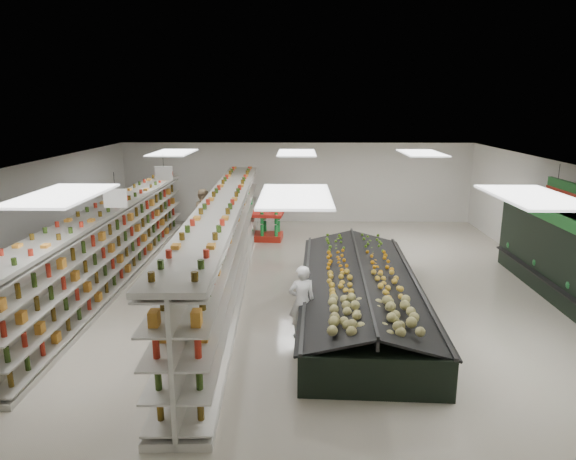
{
  "coord_description": "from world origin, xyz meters",
  "views": [
    {
      "loc": [
        0.04,
        -12.57,
        4.67
      ],
      "look_at": [
        -0.22,
        0.97,
        1.35
      ],
      "focal_mm": 32.0,
      "sensor_mm": 36.0,
      "label": 1
    }
  ],
  "objects_px": {
    "shopper_background": "(205,215)",
    "soda_endcap": "(263,216)",
    "gondola_center": "(225,246)",
    "gondola_left": "(113,247)",
    "produce_island": "(360,291)",
    "shopper_main": "(302,302)"
  },
  "relations": [
    {
      "from": "gondola_left",
      "to": "shopper_background",
      "type": "height_order",
      "value": "gondola_left"
    },
    {
      "from": "gondola_center",
      "to": "soda_endcap",
      "type": "height_order",
      "value": "gondola_center"
    },
    {
      "from": "shopper_background",
      "to": "produce_island",
      "type": "bearing_deg",
      "value": -116.88
    },
    {
      "from": "gondola_left",
      "to": "produce_island",
      "type": "bearing_deg",
      "value": -17.13
    },
    {
      "from": "soda_endcap",
      "to": "shopper_background",
      "type": "height_order",
      "value": "shopper_background"
    },
    {
      "from": "gondola_left",
      "to": "produce_island",
      "type": "relative_size",
      "value": 1.61
    },
    {
      "from": "shopper_main",
      "to": "shopper_background",
      "type": "height_order",
      "value": "shopper_background"
    },
    {
      "from": "soda_endcap",
      "to": "shopper_background",
      "type": "distance_m",
      "value": 2.05
    },
    {
      "from": "gondola_left",
      "to": "soda_endcap",
      "type": "relative_size",
      "value": 6.92
    },
    {
      "from": "gondola_center",
      "to": "produce_island",
      "type": "relative_size",
      "value": 1.8
    },
    {
      "from": "produce_island",
      "to": "soda_endcap",
      "type": "height_order",
      "value": "soda_endcap"
    },
    {
      "from": "shopper_main",
      "to": "gondola_left",
      "type": "bearing_deg",
      "value": -47.27
    },
    {
      "from": "gondola_left",
      "to": "shopper_background",
      "type": "xyz_separation_m",
      "value": [
        1.67,
        4.43,
        -0.05
      ]
    },
    {
      "from": "gondola_center",
      "to": "shopper_main",
      "type": "distance_m",
      "value": 3.64
    },
    {
      "from": "shopper_background",
      "to": "soda_endcap",
      "type": "bearing_deg",
      "value": -60.15
    },
    {
      "from": "shopper_background",
      "to": "gondola_center",
      "type": "bearing_deg",
      "value": -136.8
    },
    {
      "from": "gondola_left",
      "to": "soda_endcap",
      "type": "distance_m",
      "value": 5.87
    },
    {
      "from": "gondola_left",
      "to": "soda_endcap",
      "type": "bearing_deg",
      "value": 50.61
    },
    {
      "from": "produce_island",
      "to": "gondola_center",
      "type": "bearing_deg",
      "value": 152.65
    },
    {
      "from": "produce_island",
      "to": "shopper_background",
      "type": "xyz_separation_m",
      "value": [
        -4.69,
        6.38,
        0.41
      ]
    },
    {
      "from": "gondola_left",
      "to": "shopper_main",
      "type": "distance_m",
      "value": 6.0
    },
    {
      "from": "gondola_left",
      "to": "gondola_center",
      "type": "xyz_separation_m",
      "value": [
        3.04,
        -0.24,
        0.11
      ]
    }
  ]
}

